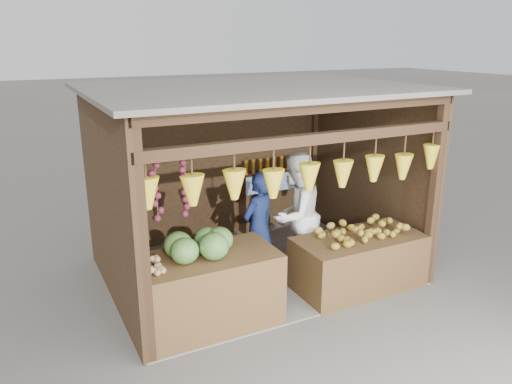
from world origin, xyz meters
The scene contains 12 objects.
ground centered at (0.00, 0.00, 0.00)m, with size 80.00×80.00×0.00m, color #514F49.
stall_structure centered at (-0.03, -0.04, 1.67)m, with size 4.30×3.30×2.66m.
back_shelf centered at (1.05, 1.28, 0.87)m, with size 1.25×0.32×1.32m.
counter_left centered at (-1.15, -1.06, 0.44)m, with size 1.67×0.85×0.89m, color #53331B.
counter_right centered at (1.04, -1.08, 0.36)m, with size 1.75×0.85×0.73m, color #483218.
stool centered at (-1.69, 0.21, 0.15)m, with size 0.32×0.32×0.30m, color black.
man_standing centered at (-0.11, -0.36, 0.79)m, with size 0.58×0.38×1.59m, color #121C44.
woman_standing centered at (0.46, -0.37, 0.90)m, with size 0.87×0.68×1.79m, color white.
vendor_seated centered at (-1.69, 0.21, 0.83)m, with size 0.52×0.34×1.07m, color brown.
melon_pile centered at (-1.17, -1.05, 1.05)m, with size 1.00×0.50×0.32m, color #15501A, non-canonical shape.
tanfruit_pile centered at (-1.82, -1.16, 0.95)m, with size 0.34×0.40×0.13m, color #A27C4B, non-canonical shape.
mango_pile centered at (1.05, -1.07, 0.84)m, with size 1.40×0.64×0.22m, color #B75718, non-canonical shape.
Camera 1 is at (-2.98, -5.95, 3.25)m, focal length 35.00 mm.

